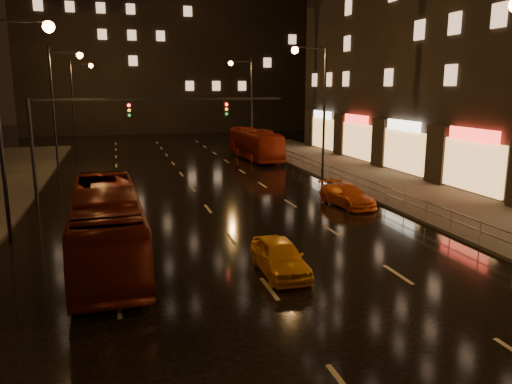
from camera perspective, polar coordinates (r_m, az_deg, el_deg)
ground at (r=32.51m, az=-6.76°, el=-0.29°), size 140.00×140.00×0.00m
sidewalk_right at (r=32.83m, az=18.69°, el=-0.59°), size 7.00×70.00×0.15m
building_distant at (r=84.63m, az=-10.04°, el=19.32°), size 44.00×16.00×36.00m
traffic_signal at (r=31.49m, az=-16.19°, el=7.64°), size 15.31×0.32×6.20m
railing_right at (r=33.54m, az=11.24°, el=1.50°), size 0.05×56.00×1.00m
bus_red at (r=20.46m, az=-16.69°, el=-3.68°), size 2.86×10.85×3.00m
bus_curb at (r=48.15m, az=-0.13°, el=5.49°), size 2.83×10.44×2.88m
taxi_near at (r=18.69m, az=2.72°, el=-7.39°), size 1.57×3.83×1.30m
taxi_far at (r=29.64m, az=10.36°, el=-0.37°), size 2.30×4.47×1.24m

